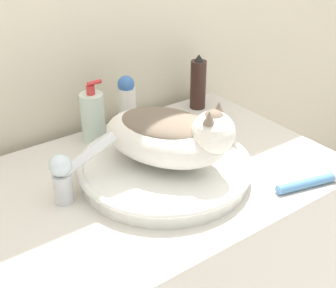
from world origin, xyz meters
name	(u,v)px	position (x,y,z in m)	size (l,w,h in m)	color
vanity_counter	(157,286)	(0.00, 0.32, 0.40)	(0.93, 0.63, 0.80)	beige
sink_basin	(165,167)	(0.01, 0.29, 0.83)	(0.44, 0.44, 0.05)	silver
cat	(170,134)	(0.02, 0.28, 0.93)	(0.31, 0.36, 0.17)	silver
faucet	(68,172)	(-0.23, 0.34, 0.88)	(0.16, 0.07, 0.16)	silver
hairspray_can_black	(198,84)	(0.34, 0.56, 0.89)	(0.05, 0.05, 0.18)	#331E19
lotion_bottle_white	(127,104)	(0.07, 0.56, 0.89)	(0.05, 0.05, 0.17)	white
soap_pump_bottle	(93,117)	(-0.04, 0.56, 0.88)	(0.07, 0.07, 0.18)	silver
cream_tube	(309,183)	(0.27, 0.04, 0.81)	(0.17, 0.07, 0.03)	#4C7FB2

